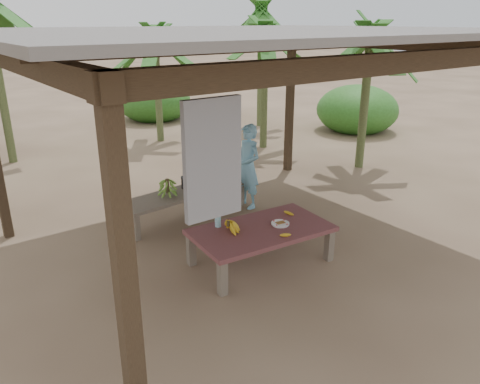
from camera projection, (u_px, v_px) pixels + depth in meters
ground at (250, 241)px, 6.85m from camera, size 80.00×80.00×0.00m
pavilion at (251, 43)px, 5.87m from camera, size 6.60×5.60×2.95m
work_table at (261, 233)px, 6.12m from camera, size 1.88×1.16×0.50m
bench at (184, 195)px, 7.57m from camera, size 2.25×0.81×0.45m
ripe_banana_bunch at (228, 226)px, 5.95m from camera, size 0.33×0.30×0.17m
plate at (280, 224)px, 6.19m from camera, size 0.24×0.24×0.04m
loose_banana_front at (285, 235)px, 5.85m from camera, size 0.17×0.09×0.04m
loose_banana_side at (289, 213)px, 6.51m from camera, size 0.08×0.17×0.04m
water_flask at (218, 218)px, 6.10m from camera, size 0.08×0.08×0.30m
green_banana_stalk at (168, 187)px, 7.30m from camera, size 0.28×0.28×0.30m
cooking_pot at (188, 183)px, 7.68m from camera, size 0.21×0.21×0.18m
skewer_rack at (213, 178)px, 7.83m from camera, size 0.19×0.10×0.24m
woman at (248, 166)px, 7.91m from camera, size 0.35×0.53×1.45m
banana_plant_ne at (265, 44)px, 11.09m from camera, size 1.80×1.80×3.00m
banana_plant_n at (155, 48)px, 11.76m from camera, size 1.80×1.80×2.87m
banana_plant_e at (370, 48)px, 9.49m from camera, size 1.80×1.80×3.01m
banana_plant_far at (261, 21)px, 13.35m from camera, size 1.80×1.80×3.52m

